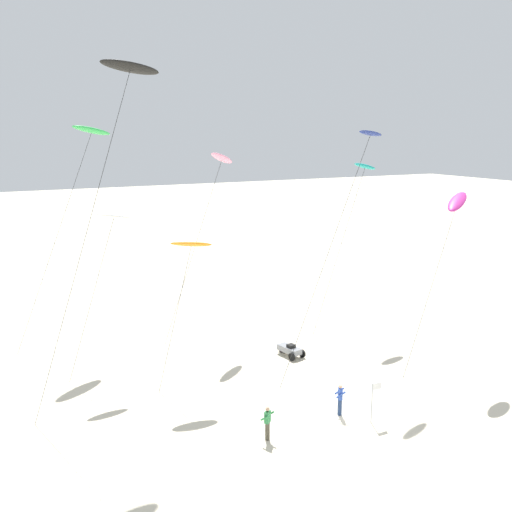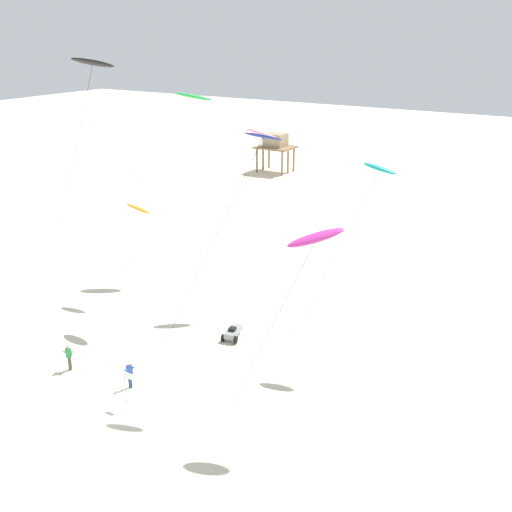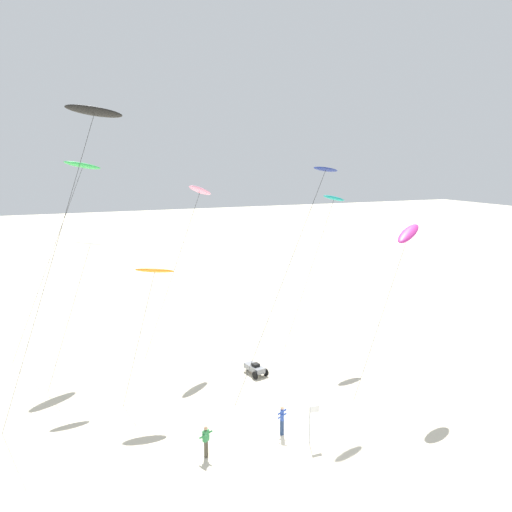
% 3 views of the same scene
% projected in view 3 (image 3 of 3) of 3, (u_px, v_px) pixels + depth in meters
% --- Properties ---
extents(ground_plane, '(260.00, 260.00, 0.00)m').
position_uv_depth(ground_plane, '(282.00, 445.00, 27.22)').
color(ground_plane, beige).
extents(kite_orange, '(3.52, 1.10, 8.49)m').
position_uv_depth(kite_orange, '(154.00, 271.00, 31.33)').
color(kite_orange, orange).
rests_on(kite_orange, ground).
extents(kite_teal, '(5.83, 1.38, 12.19)m').
position_uv_depth(kite_teal, '(333.00, 200.00, 40.25)').
color(kite_teal, teal).
rests_on(kite_teal, ground).
extents(kite_green, '(7.44, 2.32, 14.82)m').
position_uv_depth(kite_green, '(82.00, 166.00, 38.47)').
color(kite_green, green).
rests_on(kite_green, ground).
extents(kite_white, '(4.30, 0.98, 9.77)m').
position_uv_depth(kite_white, '(90.00, 245.00, 33.33)').
color(kite_white, white).
rests_on(kite_white, ground).
extents(kite_black, '(7.60, 1.97, 17.86)m').
position_uv_depth(kite_black, '(94.00, 113.00, 28.48)').
color(kite_black, black).
rests_on(kite_black, ground).
extents(kite_magenta, '(5.67, 2.20, 10.79)m').
position_uv_depth(kite_magenta, '(408.00, 234.00, 32.74)').
color(kite_magenta, '#D8339E').
rests_on(kite_magenta, ground).
extents(kite_pink, '(6.05, 1.89, 13.06)m').
position_uv_depth(kite_pink, '(200.00, 192.00, 39.31)').
color(kite_pink, pink).
rests_on(kite_pink, ground).
extents(kite_navy, '(7.83, 1.86, 14.44)m').
position_uv_depth(kite_navy, '(323.00, 176.00, 32.69)').
color(kite_navy, navy).
rests_on(kite_navy, ground).
extents(kite_flyer_nearest, '(0.68, 0.69, 1.67)m').
position_uv_depth(kite_flyer_nearest, '(282.00, 420.00, 28.07)').
color(kite_flyer_nearest, navy).
rests_on(kite_flyer_nearest, ground).
extents(kite_flyer_middle, '(0.72, 0.72, 1.67)m').
position_uv_depth(kite_flyer_middle, '(206.00, 441.00, 25.96)').
color(kite_flyer_middle, '#4C4738').
rests_on(kite_flyer_middle, ground).
extents(beach_buggy, '(1.22, 2.12, 0.82)m').
position_uv_depth(beach_buggy, '(255.00, 368.00, 36.12)').
color(beach_buggy, gray).
rests_on(beach_buggy, ground).
extents(marker_flag, '(0.56, 0.05, 2.10)m').
position_uv_depth(marker_flag, '(312.00, 417.00, 27.14)').
color(marker_flag, gray).
rests_on(marker_flag, ground).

